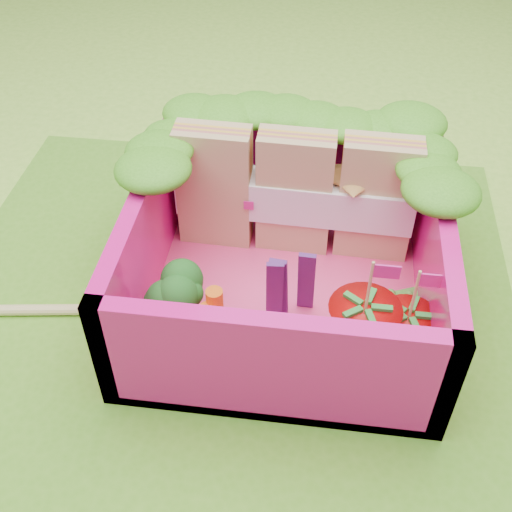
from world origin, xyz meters
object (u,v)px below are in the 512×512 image
object	(u,v)px
bento_box	(287,254)
strawberry_left	(362,332)
broccoli	(176,299)
strawberry_right	(405,335)
sandwich_stack	(296,193)

from	to	relation	value
bento_box	strawberry_left	world-z (taller)	strawberry_left
broccoli	strawberry_left	world-z (taller)	strawberry_left
broccoli	strawberry_right	xyz separation A→B (m)	(0.92, -0.02, -0.06)
strawberry_left	strawberry_right	bearing A→B (deg)	8.70
bento_box	strawberry_right	size ratio (longest dim) A/B	2.73
sandwich_stack	strawberry_left	bearing A→B (deg)	-64.12
broccoli	strawberry_left	bearing A→B (deg)	-3.35
strawberry_left	strawberry_right	distance (m)	0.18
bento_box	broccoli	bearing A→B (deg)	-146.57
sandwich_stack	strawberry_left	distance (m)	0.75
broccoli	strawberry_right	world-z (taller)	strawberry_right
sandwich_stack	broccoli	world-z (taller)	sandwich_stack
sandwich_stack	bento_box	bearing A→B (deg)	-90.94
strawberry_right	bento_box	bearing A→B (deg)	149.21
bento_box	broccoli	world-z (taller)	bento_box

